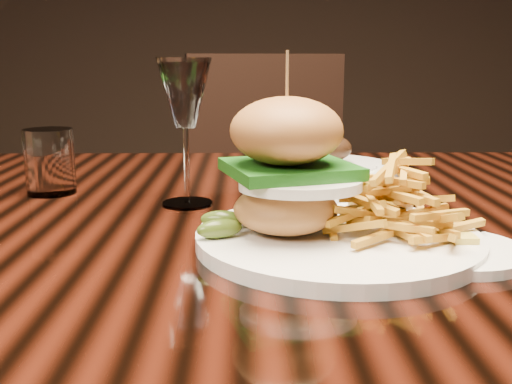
{
  "coord_description": "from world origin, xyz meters",
  "views": [
    {
      "loc": [
        -0.03,
        -0.75,
        0.94
      ],
      "look_at": [
        -0.03,
        -0.18,
        0.81
      ],
      "focal_mm": 42.0,
      "sensor_mm": 36.0,
      "label": 1
    }
  ],
  "objects_px": {
    "burger_plate": "(335,196)",
    "wine_glass": "(185,98)",
    "dining_table": "(273,263)",
    "far_dish": "(322,166)",
    "chair_far": "(275,203)"
  },
  "relations": [
    {
      "from": "dining_table",
      "to": "far_dish",
      "type": "bearing_deg",
      "value": 66.67
    },
    {
      "from": "wine_glass",
      "to": "far_dish",
      "type": "relative_size",
      "value": 0.76
    },
    {
      "from": "far_dish",
      "to": "chair_far",
      "type": "height_order",
      "value": "chair_far"
    },
    {
      "from": "burger_plate",
      "to": "far_dish",
      "type": "height_order",
      "value": "burger_plate"
    },
    {
      "from": "burger_plate",
      "to": "dining_table",
      "type": "bearing_deg",
      "value": 103.34
    },
    {
      "from": "far_dish",
      "to": "burger_plate",
      "type": "bearing_deg",
      "value": -95.14
    },
    {
      "from": "dining_table",
      "to": "chair_far",
      "type": "distance_m",
      "value": 0.9
    },
    {
      "from": "dining_table",
      "to": "burger_plate",
      "type": "distance_m",
      "value": 0.22
    },
    {
      "from": "burger_plate",
      "to": "wine_glass",
      "type": "bearing_deg",
      "value": 128.12
    },
    {
      "from": "dining_table",
      "to": "chair_far",
      "type": "height_order",
      "value": "chair_far"
    },
    {
      "from": "dining_table",
      "to": "wine_glass",
      "type": "bearing_deg",
      "value": 173.63
    },
    {
      "from": "dining_table",
      "to": "wine_glass",
      "type": "relative_size",
      "value": 8.46
    },
    {
      "from": "wine_glass",
      "to": "chair_far",
      "type": "distance_m",
      "value": 0.96
    },
    {
      "from": "far_dish",
      "to": "dining_table",
      "type": "bearing_deg",
      "value": -113.33
    },
    {
      "from": "dining_table",
      "to": "far_dish",
      "type": "height_order",
      "value": "far_dish"
    }
  ]
}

